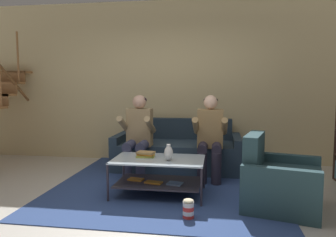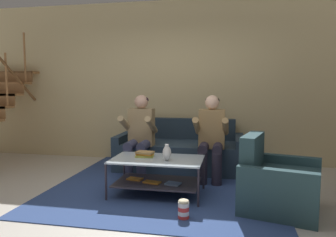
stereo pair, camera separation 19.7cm
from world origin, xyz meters
TOP-DOWN VIEW (x-y plane):
  - ground at (0.00, 0.00)m, footprint 16.80×16.80m
  - back_partition at (0.00, 2.46)m, footprint 8.40×0.12m
  - couch at (0.20, 1.85)m, footprint 2.05×0.95m
  - person_seated_left at (-0.35, 1.30)m, footprint 0.50×0.58m
  - person_seated_right at (0.74, 1.30)m, footprint 0.50×0.58m
  - coffee_table at (0.12, 0.48)m, footprint 1.14×0.69m
  - area_rug at (0.16, 1.05)m, footprint 3.00×3.33m
  - vase at (0.26, 0.40)m, footprint 0.11×0.11m
  - book_stack at (-0.06, 0.55)m, footprint 0.24×0.17m
  - armchair at (1.55, 0.26)m, footprint 0.99×1.02m
  - popcorn_tub at (0.56, -0.20)m, footprint 0.12×0.12m

SIDE VIEW (x-z plane):
  - ground at x=0.00m, z-range 0.00..0.00m
  - area_rug at x=0.16m, z-range 0.00..0.01m
  - popcorn_tub at x=0.56m, z-range 0.00..0.21m
  - couch at x=0.20m, z-range -0.13..0.69m
  - armchair at x=1.55m, z-range -0.13..0.70m
  - coffee_table at x=0.12m, z-range 0.08..0.55m
  - book_stack at x=-0.06m, z-range 0.47..0.54m
  - vase at x=0.26m, z-range 0.46..0.67m
  - person_seated_left at x=-0.35m, z-range 0.06..1.30m
  - person_seated_right at x=0.74m, z-range 0.06..1.30m
  - back_partition at x=0.00m, z-range 0.00..2.90m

